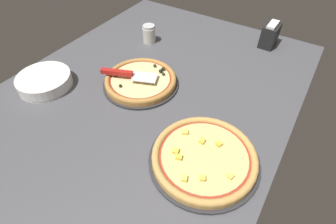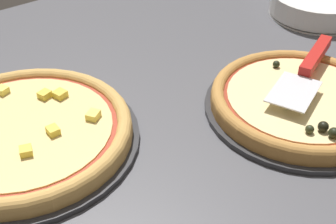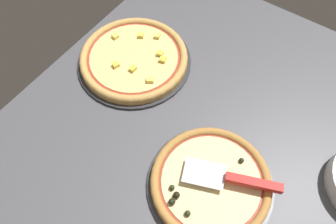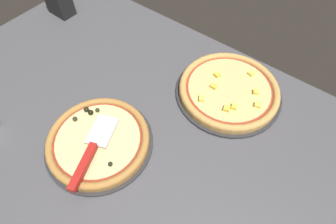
{
  "view_description": "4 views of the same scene",
  "coord_description": "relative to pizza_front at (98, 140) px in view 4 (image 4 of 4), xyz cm",
  "views": [
    {
      "loc": [
        74.12,
        54.76,
        75.69
      ],
      "look_at": [
        12.89,
        16.23,
        3.0
      ],
      "focal_mm": 28.0,
      "sensor_mm": 36.0,
      "label": 1
    },
    {
      "loc": [
        -37.57,
        55.44,
        50.68
      ],
      "look_at": [
        12.89,
        16.23,
        3.0
      ],
      "focal_mm": 50.0,
      "sensor_mm": 36.0,
      "label": 2
    },
    {
      "loc": [
        -28.25,
        -12.39,
        86.03
      ],
      "look_at": [
        12.89,
        16.23,
        3.0
      ],
      "focal_mm": 35.0,
      "sensor_mm": 36.0,
      "label": 3
    },
    {
      "loc": [
        43.11,
        -23.24,
        74.79
      ],
      "look_at": [
        12.89,
        16.23,
        3.0
      ],
      "focal_mm": 28.0,
      "sensor_mm": 36.0,
      "label": 4
    }
  ],
  "objects": [
    {
      "name": "ground_plane",
      "position": [
        -1.81,
        5.24,
        -4.34
      ],
      "size": [
        153.73,
        120.14,
        3.6
      ],
      "primitive_type": "cube",
      "color": "#4C4C51"
    },
    {
      "name": "pizza_pan_front",
      "position": [
        0.03,
        -0.01,
        -2.04
      ],
      "size": [
        34.17,
        34.17,
        1.0
      ],
      "primitive_type": "cylinder",
      "color": "#2D2D30",
      "rests_on": "ground_plane"
    },
    {
      "name": "pizza_front",
      "position": [
        0.0,
        0.0,
        0.0
      ],
      "size": [
        32.12,
        32.12,
        4.09
      ],
      "color": "#B77F3D",
      "rests_on": "pizza_pan_front"
    },
    {
      "name": "pizza_pan_back",
      "position": [
        22.13,
        42.94,
        -2.04
      ],
      "size": [
        38.06,
        38.06,
        1.0
      ],
      "primitive_type": "cylinder",
      "color": "#2D2D30",
      "rests_on": "ground_plane"
    },
    {
      "name": "pizza_back",
      "position": [
        22.14,
        42.93,
        -0.05
      ],
      "size": [
        35.77,
        35.77,
        3.41
      ],
      "color": "tan",
      "rests_on": "pizza_pan_back"
    },
    {
      "name": "serving_spatula",
      "position": [
        3.73,
        -6.69,
        3.36
      ],
      "size": [
        13.67,
        25.17,
        2.0
      ],
      "color": "silver",
      "rests_on": "pizza_front"
    },
    {
      "name": "napkin_holder",
      "position": [
        -64.06,
        38.19,
        3.49
      ],
      "size": [
        11.53,
        7.54,
        12.68
      ],
      "color": "black",
      "rests_on": "ground_plane"
    }
  ]
}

